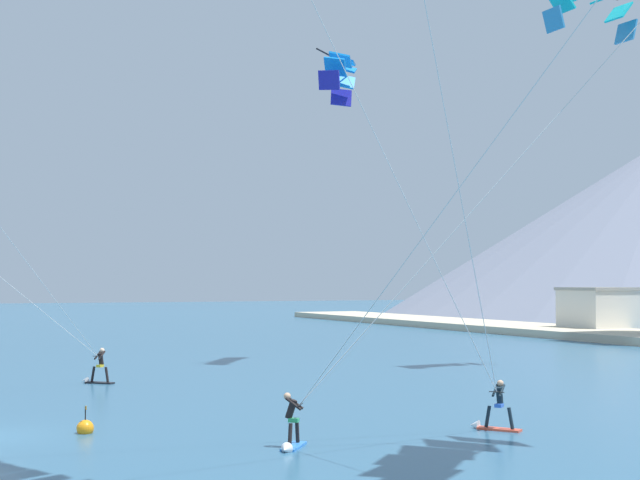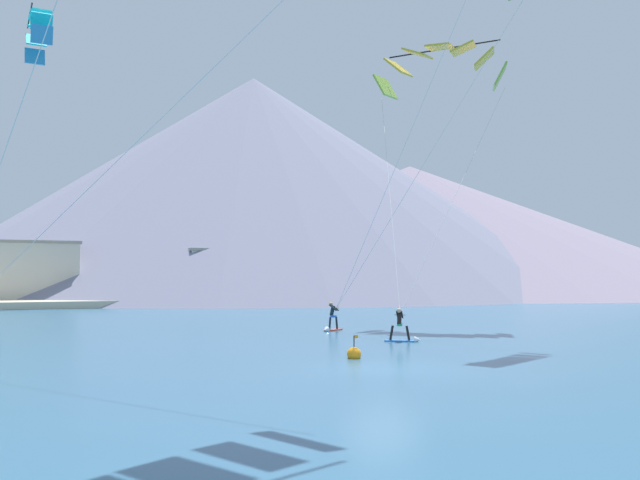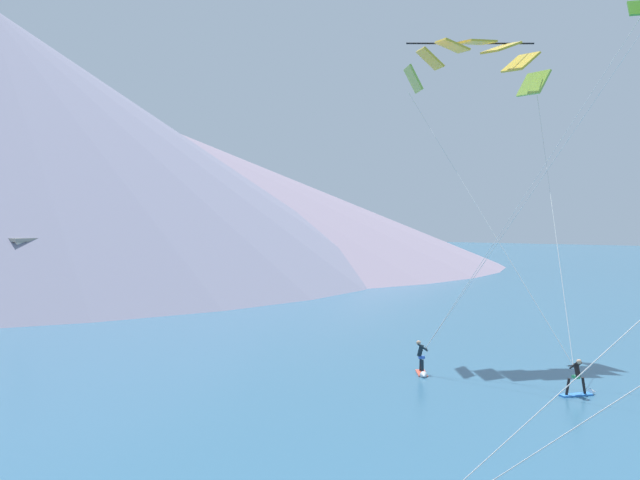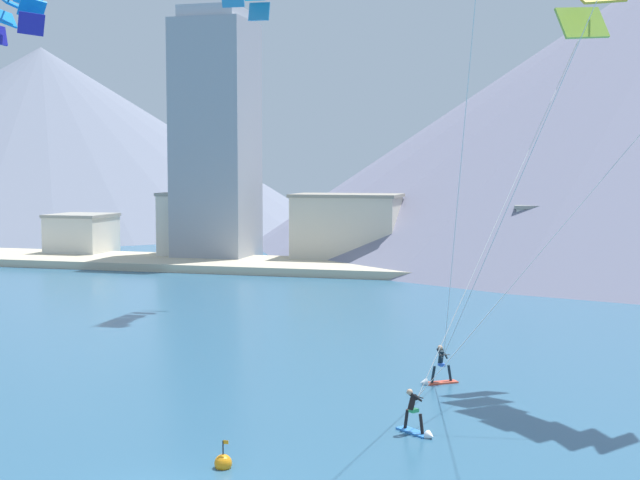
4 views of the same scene
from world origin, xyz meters
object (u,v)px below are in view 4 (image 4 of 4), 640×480
object	(u,v)px
kitesurfer_near_trail	(417,421)
parafoil_kite_distant_low_drift	(18,12)
kitesurfer_mid_center	(437,372)
race_marker_buoy	(223,463)

from	to	relation	value
kitesurfer_near_trail	parafoil_kite_distant_low_drift	size ratio (longest dim) A/B	0.32
kitesurfer_mid_center	parafoil_kite_distant_low_drift	xyz separation A→B (m)	(-24.33, 6.21, 17.44)
kitesurfer_mid_center	race_marker_buoy	bearing A→B (deg)	-111.77
kitesurfer_mid_center	parafoil_kite_distant_low_drift	size ratio (longest dim) A/B	0.33
parafoil_kite_distant_low_drift	race_marker_buoy	xyz separation A→B (m)	(19.33, -18.71, -17.78)
kitesurfer_mid_center	race_marker_buoy	size ratio (longest dim) A/B	1.69
kitesurfer_near_trail	race_marker_buoy	world-z (taller)	kitesurfer_near_trail
parafoil_kite_distant_low_drift	race_marker_buoy	bearing A→B (deg)	-44.06
parafoil_kite_distant_low_drift	race_marker_buoy	world-z (taller)	parafoil_kite_distant_low_drift
kitesurfer_near_trail	parafoil_kite_distant_low_drift	world-z (taller)	parafoil_kite_distant_low_drift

